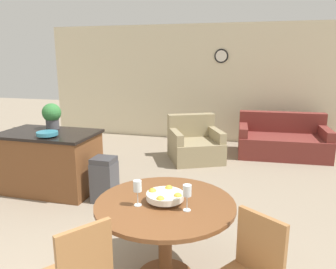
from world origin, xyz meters
TOP-DOWN VIEW (x-y plane):
  - wall_back at (0.00, 6.34)m, footprint 8.00×0.09m
  - dining_table at (0.42, 1.11)m, footprint 1.20×1.20m
  - fruit_bowl at (0.42, 1.10)m, footprint 0.32×0.32m
  - wine_glass_left at (0.22, 0.99)m, footprint 0.07×0.07m
  - wine_glass_right at (0.64, 1.00)m, footprint 0.07×0.07m
  - kitchen_island at (-1.78, 2.63)m, footprint 1.40×0.86m
  - teal_bowl at (-1.61, 2.39)m, footprint 0.29×0.29m
  - potted_plant at (-1.85, 2.87)m, footprint 0.28×0.28m
  - trash_bin at (-0.84, 2.49)m, footprint 0.31×0.30m
  - couch at (1.68, 5.43)m, footprint 1.78×1.09m
  - armchair at (0.02, 4.68)m, footprint 1.24×1.24m

SIDE VIEW (x-z plane):
  - armchair at x=0.02m, z-range -0.14..0.71m
  - couch at x=1.68m, z-range -0.13..0.71m
  - trash_bin at x=-0.84m, z-range 0.00..0.62m
  - kitchen_island at x=-1.78m, z-range 0.00..0.89m
  - dining_table at x=0.42m, z-range 0.21..0.96m
  - fruit_bowl at x=0.42m, z-range 0.76..0.86m
  - wine_glass_left at x=0.22m, z-range 0.81..1.02m
  - wine_glass_right at x=0.64m, z-range 0.81..1.02m
  - teal_bowl at x=-1.61m, z-range 0.90..0.97m
  - potted_plant at x=-1.85m, z-range 0.91..1.30m
  - wall_back at x=0.00m, z-range 0.00..2.70m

